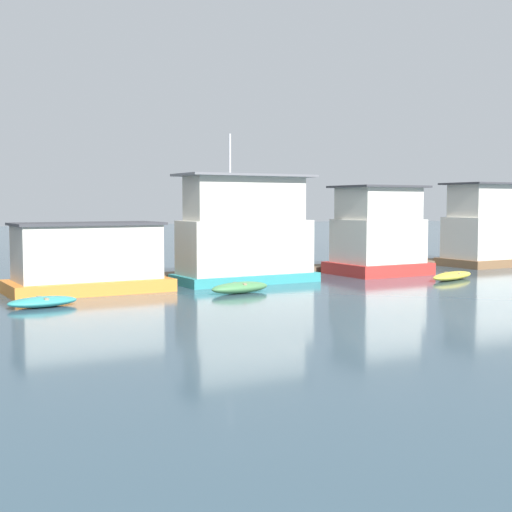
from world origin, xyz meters
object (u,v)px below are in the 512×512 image
object	(u,v)px
mooring_post_near_left	(136,269)
mooring_post_centre	(72,268)
houseboat_brown	(488,228)
houseboat_red	(378,234)
dinghy_teal	(43,302)
houseboat_orange	(88,259)
dinghy_yellow	(452,276)
dinghy_green	(240,288)
houseboat_teal	(245,234)

from	to	relation	value
mooring_post_near_left	mooring_post_centre	xyz separation A→B (m)	(-3.28, 0.00, 0.19)
houseboat_brown	mooring_post_near_left	bearing A→B (deg)	176.32
houseboat_red	mooring_post_near_left	distance (m)	14.19
dinghy_teal	mooring_post_centre	xyz separation A→B (m)	(2.87, 6.14, 0.73)
houseboat_orange	mooring_post_centre	size ratio (longest dim) A/B	3.89
dinghy_yellow	mooring_post_near_left	distance (m)	16.82
dinghy_green	mooring_post_centre	distance (m)	8.66
houseboat_teal	mooring_post_near_left	bearing A→B (deg)	154.55
mooring_post_near_left	mooring_post_centre	size ratio (longest dim) A/B	0.80
houseboat_brown	mooring_post_centre	xyz separation A→B (m)	(-27.08, 1.53, -1.55)
houseboat_red	mooring_post_near_left	xyz separation A→B (m)	(-13.90, 2.36, -1.60)
houseboat_brown	dinghy_teal	size ratio (longest dim) A/B	2.01
houseboat_red	dinghy_teal	distance (m)	20.52
houseboat_orange	dinghy_green	xyz separation A→B (m)	(5.89, -3.94, -1.25)
houseboat_teal	dinghy_green	xyz separation A→B (m)	(-2.35, -3.78, -2.27)
houseboat_red	dinghy_teal	bearing A→B (deg)	-169.35
dinghy_teal	mooring_post_centre	world-z (taller)	mooring_post_centre
dinghy_yellow	mooring_post_centre	world-z (taller)	mooring_post_centre
houseboat_brown	mooring_post_centre	bearing A→B (deg)	176.76
dinghy_yellow	mooring_post_near_left	size ratio (longest dim) A/B	2.64
houseboat_teal	dinghy_green	distance (m)	5.00
dinghy_yellow	houseboat_orange	bearing A→B (deg)	166.13
houseboat_teal	dinghy_teal	xyz separation A→B (m)	(-11.23, -3.72, -2.32)
dinghy_teal	mooring_post_centre	distance (m)	6.81
dinghy_green	mooring_post_centre	xyz separation A→B (m)	(-6.00, 6.20, 0.68)
houseboat_teal	houseboat_brown	bearing A→B (deg)	2.70
houseboat_teal	dinghy_green	world-z (taller)	houseboat_teal
dinghy_green	mooring_post_near_left	distance (m)	6.79
houseboat_red	dinghy_teal	world-z (taller)	houseboat_red
houseboat_red	houseboat_brown	xyz separation A→B (m)	(9.90, 0.83, 0.14)
houseboat_orange	houseboat_red	size ratio (longest dim) A/B	1.43
houseboat_red	mooring_post_centre	bearing A→B (deg)	172.17
houseboat_teal	dinghy_yellow	distance (m)	11.42
houseboat_orange	dinghy_teal	bearing A→B (deg)	-127.56
houseboat_brown	dinghy_teal	distance (m)	30.39
houseboat_red	dinghy_green	size ratio (longest dim) A/B	1.61
houseboat_orange	mooring_post_centre	world-z (taller)	houseboat_orange
mooring_post_centre	dinghy_yellow	bearing A→B (deg)	-20.15
houseboat_teal	houseboat_red	size ratio (longest dim) A/B	1.49
houseboat_teal	dinghy_yellow	world-z (taller)	houseboat_teal
dinghy_teal	dinghy_yellow	size ratio (longest dim) A/B	0.73
dinghy_teal	dinghy_yellow	world-z (taller)	dinghy_yellow
houseboat_red	dinghy_yellow	xyz separation A→B (m)	(1.46, -4.47, -2.13)
dinghy_teal	dinghy_yellow	xyz separation A→B (m)	(21.51, -0.70, 0.01)
houseboat_orange	dinghy_green	world-z (taller)	houseboat_orange
dinghy_teal	mooring_post_near_left	bearing A→B (deg)	44.92
mooring_post_near_left	dinghy_teal	bearing A→B (deg)	-135.08
houseboat_orange	mooring_post_near_left	size ratio (longest dim) A/B	4.88
dinghy_yellow	mooring_post_centre	bearing A→B (deg)	159.85
dinghy_teal	houseboat_red	bearing A→B (deg)	10.65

